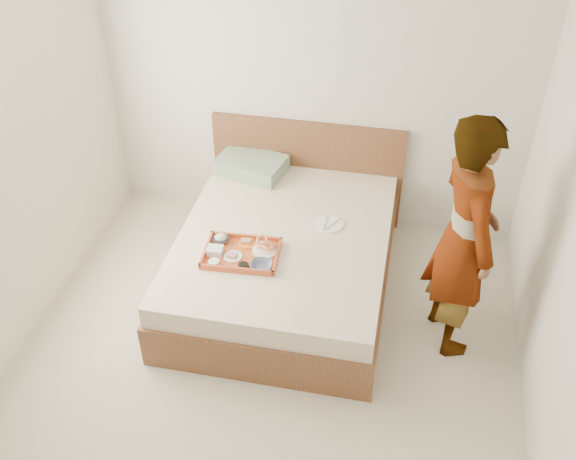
% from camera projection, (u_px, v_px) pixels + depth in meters
% --- Properties ---
extents(ground, '(3.50, 4.00, 0.01)m').
position_uv_depth(ground, '(259.00, 384.00, 4.48)').
color(ground, beige).
rests_on(ground, ground).
extents(ceiling, '(3.50, 4.00, 0.01)m').
position_uv_depth(ceiling, '(243.00, 3.00, 2.88)').
color(ceiling, white).
rests_on(ceiling, ground).
extents(wall_back, '(3.50, 0.01, 2.60)m').
position_uv_depth(wall_back, '(314.00, 82.00, 5.23)').
color(wall_back, silver).
rests_on(wall_back, ground).
extents(bed, '(1.65, 2.00, 0.53)m').
position_uv_depth(bed, '(284.00, 261.00, 5.10)').
color(bed, brown).
rests_on(bed, ground).
extents(headboard, '(1.65, 0.06, 0.95)m').
position_uv_depth(headboard, '(307.00, 171.00, 5.72)').
color(headboard, brown).
rests_on(headboard, ground).
extents(pillow, '(0.62, 0.49, 0.13)m').
position_uv_depth(pillow, '(251.00, 165.00, 5.57)').
color(pillow, gray).
rests_on(pillow, bed).
extents(tray, '(0.56, 0.42, 0.05)m').
position_uv_depth(tray, '(241.00, 253.00, 4.72)').
color(tray, '#C04829').
rests_on(tray, bed).
extents(prawn_plate, '(0.19, 0.19, 0.01)m').
position_uv_depth(prawn_plate, '(265.00, 251.00, 4.75)').
color(prawn_plate, white).
rests_on(prawn_plate, tray).
extents(navy_bowl_big, '(0.16, 0.16, 0.04)m').
position_uv_depth(navy_bowl_big, '(262.00, 266.00, 4.60)').
color(navy_bowl_big, '#181C4D').
rests_on(navy_bowl_big, tray).
extents(sauce_dish, '(0.08, 0.08, 0.03)m').
position_uv_depth(sauce_dish, '(243.00, 266.00, 4.60)').
color(sauce_dish, black).
rests_on(sauce_dish, tray).
extents(meat_plate, '(0.14, 0.14, 0.01)m').
position_uv_depth(meat_plate, '(233.00, 256.00, 4.70)').
color(meat_plate, white).
rests_on(meat_plate, tray).
extents(bread_plate, '(0.14, 0.14, 0.01)m').
position_uv_depth(bread_plate, '(247.00, 243.00, 4.81)').
color(bread_plate, orange).
rests_on(bread_plate, tray).
extents(salad_bowl, '(0.12, 0.12, 0.04)m').
position_uv_depth(salad_bowl, '(221.00, 239.00, 4.83)').
color(salad_bowl, '#181C4D').
rests_on(salad_bowl, tray).
extents(plastic_tub, '(0.12, 0.10, 0.05)m').
position_uv_depth(plastic_tub, '(215.00, 250.00, 4.72)').
color(plastic_tub, silver).
rests_on(plastic_tub, tray).
extents(cheese_round, '(0.08, 0.08, 0.03)m').
position_uv_depth(cheese_round, '(214.00, 262.00, 4.63)').
color(cheese_round, white).
rests_on(cheese_round, tray).
extents(dinner_plate, '(0.28, 0.28, 0.01)m').
position_uv_depth(dinner_plate, '(329.00, 224.00, 5.02)').
color(dinner_plate, white).
rests_on(dinner_plate, bed).
extents(person, '(0.63, 0.76, 1.80)m').
position_uv_depth(person, '(464.00, 238.00, 4.31)').
color(person, beige).
rests_on(person, ground).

